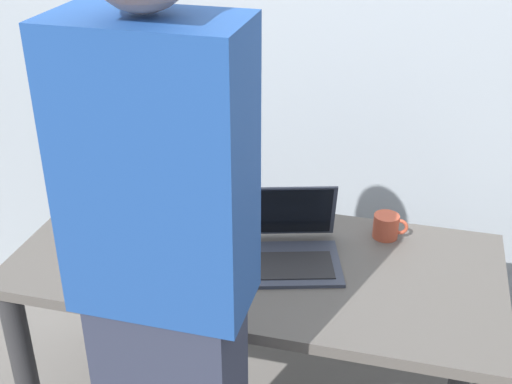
# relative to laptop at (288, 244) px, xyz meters

# --- Properties ---
(desk) EXTENTS (1.58, 0.73, 0.75)m
(desk) POSITION_rel_laptop_xyz_m (-0.10, -0.05, -0.18)
(desk) COLOR #56514C
(desk) RESTS_ON ground
(laptop) EXTENTS (0.41, 0.39, 0.22)m
(laptop) POSITION_rel_laptop_xyz_m (0.00, 0.00, 0.00)
(laptop) COLOR #383D4C
(laptop) RESTS_ON desk
(beer_bottle_brown) EXTENTS (0.08, 0.08, 0.31)m
(beer_bottle_brown) POSITION_rel_laptop_xyz_m (-0.70, 0.01, 0.08)
(beer_bottle_brown) COLOR #472B14
(beer_bottle_brown) RESTS_ON desk
(beer_bottle_dark) EXTENTS (0.06, 0.06, 0.29)m
(beer_bottle_dark) POSITION_rel_laptop_xyz_m (-0.64, 0.11, 0.07)
(beer_bottle_dark) COLOR #333333
(beer_bottle_dark) RESTS_ON desk
(beer_bottle_green) EXTENTS (0.06, 0.06, 0.30)m
(beer_bottle_green) POSITION_rel_laptop_xyz_m (-0.64, -0.06, 0.07)
(beer_bottle_green) COLOR brown
(beer_bottle_green) RESTS_ON desk
(person_figure) EXTENTS (0.41, 0.29, 1.91)m
(person_figure) POSITION_rel_laptop_xyz_m (-0.17, -0.62, 0.19)
(person_figure) COLOR #2D3347
(person_figure) RESTS_ON ground
(coffee_mug) EXTENTS (0.12, 0.09, 0.08)m
(coffee_mug) POSITION_rel_laptop_xyz_m (0.30, 0.21, -0.00)
(coffee_mug) COLOR #BF4C33
(coffee_mug) RESTS_ON desk
(back_wall) EXTENTS (6.00, 0.10, 2.60)m
(back_wall) POSITION_rel_laptop_xyz_m (-0.10, 0.66, 0.51)
(back_wall) COLOR #99A3AD
(back_wall) RESTS_ON ground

